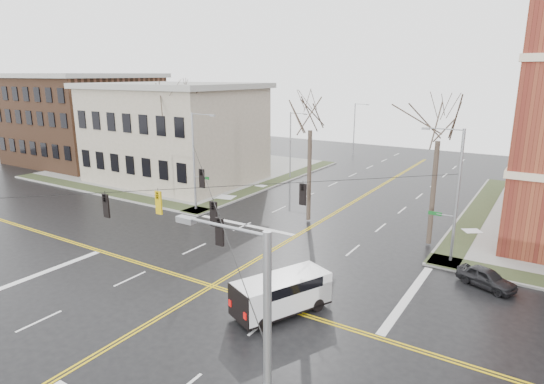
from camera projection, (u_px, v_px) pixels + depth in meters
The scene contains 16 objects.
ground at pixel (212, 286), 27.64m from camera, with size 120.00×120.00×0.00m, color black.
sidewalks at pixel (212, 285), 27.62m from camera, with size 80.00×80.00×0.17m.
road_markings at pixel (212, 286), 27.63m from camera, with size 100.00×100.00×0.01m.
civic_building_a at pixel (175, 135), 54.00m from camera, with size 18.00×14.00×11.00m, color gray.
civic_building_b at pixel (84, 120), 65.88m from camera, with size 18.00×16.00×12.00m, color brown.
signal_pole_ne at pixel (455, 192), 29.92m from camera, with size 2.75×0.22×9.00m.
signal_pole_nw at pixel (195, 159), 41.66m from camera, with size 2.75×0.22×9.00m.
span_wires at pixel (208, 187), 26.07m from camera, with size 23.02×23.02×0.03m.
traffic_signals at pixel (201, 202), 25.72m from camera, with size 8.21×8.26×1.30m.
streetlight_north_a at pixel (291, 143), 54.91m from camera, with size 2.30×0.20×8.00m.
streetlight_north_b at pixel (355, 127), 71.26m from camera, with size 2.30×0.20×8.00m.
cargo_van at pixel (285, 291), 24.38m from camera, with size 4.12×5.73×2.05m.
parked_car_a at pixel (486, 278), 27.37m from camera, with size 1.41×3.51×1.19m, color black.
tree_nw_far at pixel (178, 107), 44.66m from camera, with size 4.00×4.00×12.91m.
tree_nw_near at pixel (310, 124), 37.68m from camera, with size 4.00×4.00×11.70m.
tree_ne at pixel (439, 134), 32.16m from camera, with size 4.00×4.00×11.58m.
Camera 1 is at (16.64, -19.41, 12.50)m, focal length 30.00 mm.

